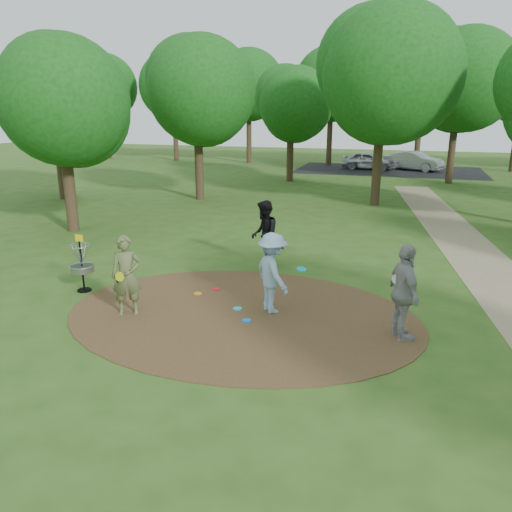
# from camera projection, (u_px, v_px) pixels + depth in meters

# --- Properties ---
(ground) EXTENTS (100.00, 100.00, 0.00)m
(ground) POSITION_uv_depth(u_px,v_px,m) (241.00, 315.00, 11.73)
(ground) COLOR #2D5119
(ground) RESTS_ON ground
(dirt_clearing) EXTENTS (8.40, 8.40, 0.02)m
(dirt_clearing) POSITION_uv_depth(u_px,v_px,m) (241.00, 314.00, 11.72)
(dirt_clearing) COLOR #47301C
(dirt_clearing) RESTS_ON ground
(parking_lot) EXTENTS (14.00, 8.00, 0.01)m
(parking_lot) POSITION_uv_depth(u_px,v_px,m) (388.00, 170.00, 38.67)
(parking_lot) COLOR black
(parking_lot) RESTS_ON ground
(player_observer_with_disc) EXTENTS (0.82, 0.71, 1.90)m
(player_observer_with_disc) POSITION_uv_depth(u_px,v_px,m) (127.00, 276.00, 11.52)
(player_observer_with_disc) COLOR #545F37
(player_observer_with_disc) RESTS_ON ground
(player_throwing_with_disc) EXTENTS (1.52, 1.40, 1.93)m
(player_throwing_with_disc) POSITION_uv_depth(u_px,v_px,m) (272.00, 273.00, 11.65)
(player_throwing_with_disc) COLOR #8AAFCF
(player_throwing_with_disc) RESTS_ON ground
(player_walking_with_disc) EXTENTS (0.99, 1.15, 2.06)m
(player_walking_with_disc) POSITION_uv_depth(u_px,v_px,m) (264.00, 235.00, 14.87)
(player_walking_with_disc) COLOR black
(player_walking_with_disc) RESTS_ON ground
(player_waiting_with_disc) EXTENTS (0.96, 1.30, 2.05)m
(player_waiting_with_disc) POSITION_uv_depth(u_px,v_px,m) (404.00, 293.00, 10.24)
(player_waiting_with_disc) COLOR #98989B
(player_waiting_with_disc) RESTS_ON ground
(disc_ground_cyan) EXTENTS (0.22, 0.22, 0.02)m
(disc_ground_cyan) POSITION_uv_depth(u_px,v_px,m) (238.00, 308.00, 12.01)
(disc_ground_cyan) COLOR #1AC5D0
(disc_ground_cyan) RESTS_ON dirt_clearing
(disc_ground_blue) EXTENTS (0.22, 0.22, 0.02)m
(disc_ground_blue) POSITION_uv_depth(u_px,v_px,m) (247.00, 320.00, 11.34)
(disc_ground_blue) COLOR #0E6FF2
(disc_ground_blue) RESTS_ON dirt_clearing
(disc_ground_red) EXTENTS (0.22, 0.22, 0.02)m
(disc_ground_red) POSITION_uv_depth(u_px,v_px,m) (216.00, 289.00, 13.31)
(disc_ground_red) COLOR red
(disc_ground_red) RESTS_ON dirt_clearing
(car_left) EXTENTS (4.06, 1.79, 1.36)m
(car_left) POSITION_uv_depth(u_px,v_px,m) (368.00, 161.00, 39.06)
(car_left) COLOR #B5B6BE
(car_left) RESTS_ON ground
(car_right) EXTENTS (4.68, 3.14, 1.46)m
(car_right) POSITION_uv_depth(u_px,v_px,m) (414.00, 161.00, 38.44)
(car_right) COLOR #A7AAAF
(car_right) RESTS_ON ground
(disc_ground_orange) EXTENTS (0.22, 0.22, 0.02)m
(disc_ground_orange) POSITION_uv_depth(u_px,v_px,m) (198.00, 294.00, 12.97)
(disc_ground_orange) COLOR orange
(disc_ground_orange) RESTS_ON dirt_clearing
(disc_golf_basket) EXTENTS (0.63, 0.63, 1.54)m
(disc_golf_basket) POSITION_uv_depth(u_px,v_px,m) (81.00, 259.00, 13.01)
(disc_golf_basket) COLOR black
(disc_golf_basket) RESTS_ON ground
(tree_ring) EXTENTS (37.01, 45.81, 9.15)m
(tree_ring) POSITION_uv_depth(u_px,v_px,m) (368.00, 92.00, 18.09)
(tree_ring) COLOR #332316
(tree_ring) RESTS_ON ground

